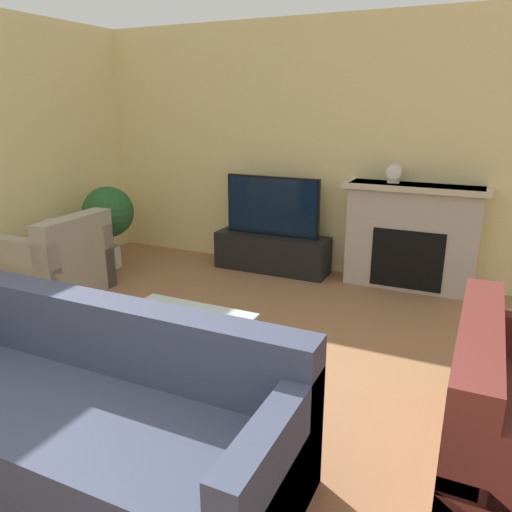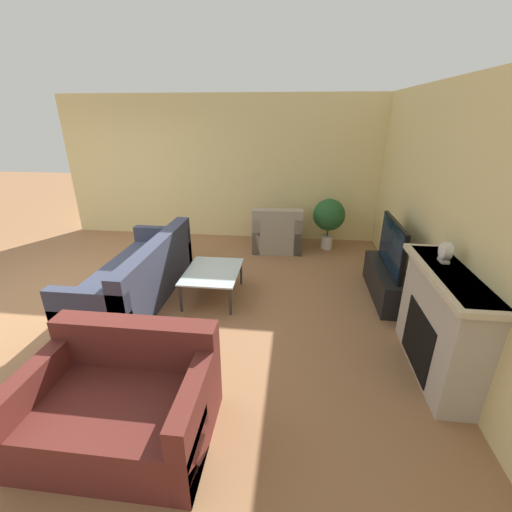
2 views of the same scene
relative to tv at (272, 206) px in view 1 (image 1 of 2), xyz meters
name	(u,v)px [view 1 (image 1 of 2)]	position (x,y,z in m)	size (l,w,h in m)	color
wall_back	(328,150)	(0.51, 0.30, 0.60)	(8.54, 0.06, 2.70)	beige
fireplace	(411,235)	(1.49, 0.10, -0.19)	(1.39, 0.39, 1.07)	#B2A899
tv_stand	(272,253)	(0.00, 0.00, -0.54)	(1.30, 0.38, 0.42)	black
tv	(272,206)	(0.00, 0.00, 0.00)	(1.08, 0.06, 0.66)	black
couch_sectional	(86,417)	(0.41, -3.36, -0.46)	(2.29, 0.90, 0.82)	#33384C
armchair_by_window	(56,266)	(-1.63, -1.60, -0.45)	(0.85, 0.90, 0.82)	#9E937F
coffee_table	(177,326)	(0.30, -2.36, -0.39)	(0.93, 0.72, 0.39)	#333338
potted_plant	(108,214)	(-1.74, -0.67, -0.12)	(0.57, 0.57, 0.94)	beige
mantel_clock	(394,173)	(1.27, 0.10, 0.42)	(0.16, 0.07, 0.19)	beige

